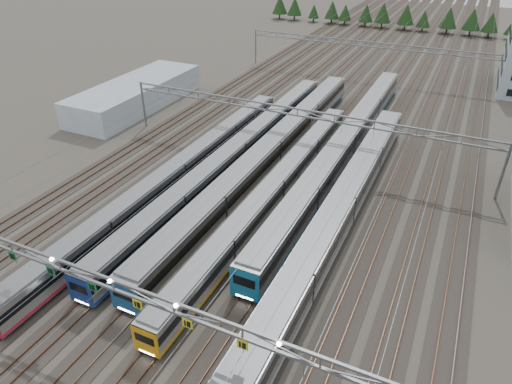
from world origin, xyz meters
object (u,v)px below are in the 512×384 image
at_px(gantry_near, 112,288).
at_px(gantry_far, 369,49).
at_px(train_f, 341,208).
at_px(west_shed, 136,94).
at_px(train_b, 237,153).
at_px(train_d, 274,190).
at_px(train_a, 177,174).
at_px(train_c, 271,152).
at_px(train_e, 344,145).
at_px(gantry_mid, 297,118).

relative_size(gantry_near, gantry_far, 1.00).
relative_size(train_f, west_shed, 1.92).
height_order(train_b, gantry_near, gantry_near).
height_order(train_d, west_shed, west_shed).
distance_m(gantry_near, west_shed, 59.49).
relative_size(train_b, train_d, 1.19).
bearing_deg(gantry_near, train_a, 114.09).
relative_size(train_c, train_e, 0.97).
relative_size(gantry_mid, west_shed, 1.88).
bearing_deg(train_c, gantry_far, 87.39).
distance_m(train_a, train_e, 25.28).
xyz_separation_m(train_c, train_e, (9.00, 7.01, -0.06)).
xyz_separation_m(train_c, train_f, (13.50, -10.15, -0.00)).
xyz_separation_m(train_e, west_shed, (-42.32, 4.68, 0.10)).
xyz_separation_m(train_a, train_e, (18.00, 17.75, 0.28)).
xyz_separation_m(train_b, gantry_near, (6.70, -33.92, 4.99)).
relative_size(train_d, gantry_near, 0.95).
bearing_deg(train_a, train_f, 1.51).
distance_m(train_a, train_f, 22.51).
xyz_separation_m(train_d, train_e, (4.50, 16.11, 0.32)).
distance_m(train_e, gantry_near, 43.61).
height_order(train_f, gantry_near, gantry_near).
bearing_deg(train_e, train_d, -105.60).
relative_size(gantry_far, west_shed, 1.88).
height_order(gantry_mid, gantry_far, same).
xyz_separation_m(train_e, gantry_near, (-6.80, -42.81, 4.81)).
bearing_deg(train_e, west_shed, 173.69).
bearing_deg(gantry_mid, train_a, -126.76).
bearing_deg(gantry_far, west_shed, -133.39).
relative_size(train_c, train_f, 1.14).
relative_size(train_d, west_shed, 1.78).
relative_size(train_a, train_b, 0.92).
bearing_deg(gantry_near, train_b, 101.18).
height_order(train_b, train_f, train_f).
height_order(train_b, train_e, train_e).
bearing_deg(train_b, gantry_far, 82.49).
xyz_separation_m(train_c, gantry_far, (2.25, 49.32, 4.06)).
relative_size(train_b, gantry_near, 1.13).
bearing_deg(train_f, train_e, 104.69).
bearing_deg(train_f, train_b, 155.33).
xyz_separation_m(train_f, gantry_far, (-11.25, 59.47, 4.06)).
bearing_deg(gantry_near, west_shed, 126.80).
bearing_deg(train_b, train_f, -24.67).
height_order(train_a, train_d, train_a).
bearing_deg(train_c, west_shed, 160.67).
relative_size(train_e, gantry_mid, 1.20).
bearing_deg(gantry_mid, gantry_near, -90.07).
height_order(train_c, train_e, train_c).
distance_m(gantry_near, gantry_far, 85.12).
distance_m(train_b, gantry_near, 34.93).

